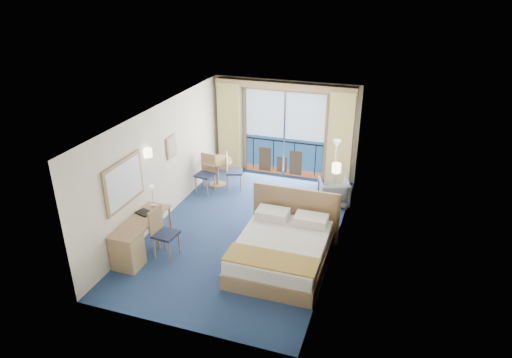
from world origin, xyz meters
The scene contains 22 objects.
floor centered at (0.00, 0.00, 0.00)m, with size 6.50×6.50×0.00m, color navy.
room_walls centered at (0.00, 0.00, 1.78)m, with size 4.04×6.54×2.72m.
balcony_door centered at (-0.01, 3.22, 1.14)m, with size 2.36×0.03×2.52m.
curtain_left centered at (-1.55, 3.07, 1.28)m, with size 0.65×0.22×2.55m, color #D0BE73.
curtain_right centered at (1.55, 3.07, 1.28)m, with size 0.65×0.22×2.55m, color #D0BE73.
pelmet centered at (0.00, 3.10, 2.58)m, with size 3.80×0.25×0.18m, color #9F8056.
mirror centered at (-1.97, -1.50, 1.55)m, with size 0.05×1.25×0.95m.
wall_print centered at (-1.97, 0.45, 1.60)m, with size 0.04×0.42×0.52m.
sconce_left centered at (-1.94, -0.60, 1.85)m, with size 0.18×0.18×0.18m, color beige.
sconce_right centered at (1.94, -0.15, 1.85)m, with size 0.18×0.18×0.18m, color beige.
bed centered at (1.12, -0.97, 0.33)m, with size 1.88×2.24×1.18m.
nightstand centered at (1.75, 0.63, 0.30)m, with size 0.45×0.43×0.59m, color #A48956.
phone centered at (1.73, 0.64, 0.63)m, with size 0.17×0.13×0.08m, color white.
armchair centered at (1.65, 1.87, 0.33)m, with size 0.70×0.72×0.66m, color #484D58.
floor_lamp centered at (1.60, 2.17, 1.20)m, with size 0.22×0.22×1.58m.
desk centered at (-1.72, -1.91, 0.41)m, with size 0.55×1.59×0.75m.
desk_chair centered at (-1.28, -1.44, 0.59)m, with size 0.50×0.49×1.04m.
folder centered at (-1.79, -1.20, 0.76)m, with size 0.32×0.24×0.03m, color black.
desk_lamp centered at (-1.77, -0.87, 1.09)m, with size 0.12×0.12×0.46m.
round_table centered at (-1.52, 1.98, 0.55)m, with size 0.81×0.81×0.73m.
table_chair_a centered at (-1.09, 1.93, 0.55)m, with size 0.54×0.53×0.98m.
table_chair_b centered at (-1.65, 1.59, 0.57)m, with size 0.49×0.49×1.00m.
Camera 1 is at (3.02, -8.31, 5.36)m, focal length 32.00 mm.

